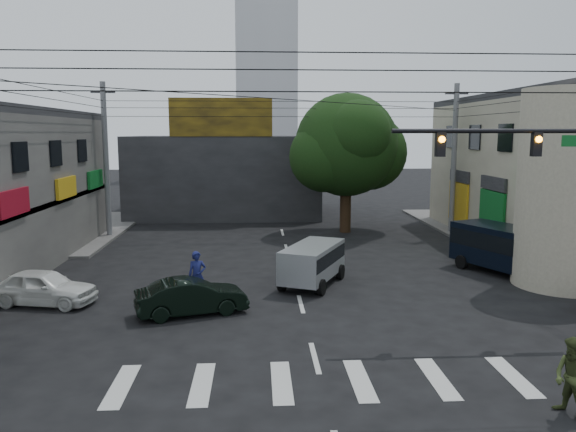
{
  "coord_description": "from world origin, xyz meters",
  "views": [
    {
      "loc": [
        -1.58,
        -17.89,
        6.24
      ],
      "look_at": [
        -0.36,
        4.0,
        2.99
      ],
      "focal_mm": 35.0,
      "sensor_mm": 36.0,
      "label": 1
    }
  ],
  "objects": [
    {
      "name": "ground",
      "position": [
        0.0,
        0.0,
        0.0
      ],
      "size": [
        160.0,
        160.0,
        0.0
      ],
      "primitive_type": "plane",
      "color": "black",
      "rests_on": "ground"
    },
    {
      "name": "sidewalk_far_right",
      "position": [
        18.0,
        18.0,
        0.07
      ],
      "size": [
        16.0,
        16.0,
        0.15
      ],
      "primitive_type": "cube",
      "color": "#514F4C",
      "rests_on": "ground"
    },
    {
      "name": "corner_column",
      "position": [
        11.0,
        4.0,
        4.0
      ],
      "size": [
        4.0,
        4.0,
        8.0
      ],
      "primitive_type": "cylinder",
      "color": "gray",
      "rests_on": "ground"
    },
    {
      "name": "building_far",
      "position": [
        -4.0,
        26.0,
        3.0
      ],
      "size": [
        14.0,
        10.0,
        6.0
      ],
      "primitive_type": "cube",
      "color": "#232326",
      "rests_on": "ground"
    },
    {
      "name": "billboard",
      "position": [
        -4.0,
        21.1,
        7.3
      ],
      "size": [
        7.0,
        0.3,
        2.6
      ],
      "primitive_type": "cube",
      "color": "olive",
      "rests_on": "building_far"
    },
    {
      "name": "tower_distant",
      "position": [
        0.0,
        70.0,
        22.0
      ],
      "size": [
        9.0,
        9.0,
        44.0
      ],
      "primitive_type": "cube",
      "color": "silver",
      "rests_on": "ground"
    },
    {
      "name": "street_tree",
      "position": [
        4.0,
        17.0,
        5.47
      ],
      "size": [
        6.4,
        6.4,
        8.7
      ],
      "color": "black",
      "rests_on": "ground"
    },
    {
      "name": "traffic_gantry",
      "position": [
        7.82,
        -1.0,
        4.83
      ],
      "size": [
        7.1,
        0.35,
        7.2
      ],
      "color": "black",
      "rests_on": "ground"
    },
    {
      "name": "utility_pole_far_left",
      "position": [
        -10.5,
        16.0,
        4.6
      ],
      "size": [
        0.32,
        0.32,
        9.2
      ],
      "primitive_type": "cylinder",
      "color": "#59595B",
      "rests_on": "ground"
    },
    {
      "name": "utility_pole_far_right",
      "position": [
        10.5,
        16.0,
        4.6
      ],
      "size": [
        0.32,
        0.32,
        9.2
      ],
      "primitive_type": "cylinder",
      "color": "#59595B",
      "rests_on": "ground"
    },
    {
      "name": "dark_sedan",
      "position": [
        -3.87,
        1.05,
        0.63
      ],
      "size": [
        3.48,
        4.56,
        1.25
      ],
      "primitive_type": "imported",
      "rotation": [
        0.0,
        0.0,
        1.87
      ],
      "color": "black",
      "rests_on": "ground"
    },
    {
      "name": "white_compact",
      "position": [
        -9.43,
        2.48,
        0.66
      ],
      "size": [
        3.14,
        4.49,
        1.31
      ],
      "primitive_type": "imported",
      "rotation": [
        0.0,
        0.0,
        1.36
      ],
      "color": "white",
      "rests_on": "ground"
    },
    {
      "name": "silver_minivan",
      "position": [
        0.69,
        4.62,
        0.84
      ],
      "size": [
        5.13,
        4.59,
        1.67
      ],
      "primitive_type": null,
      "rotation": [
        0.0,
        0.0,
        1.14
      ],
      "color": "gray",
      "rests_on": "ground"
    },
    {
      "name": "navy_van",
      "position": [
        9.52,
        5.77,
        1.06
      ],
      "size": [
        6.78,
        5.92,
        2.12
      ],
      "primitive_type": null,
      "rotation": [
        0.0,
        0.0,
        1.99
      ],
      "color": "black",
      "rests_on": "ground"
    },
    {
      "name": "traffic_officer",
      "position": [
        -3.86,
        2.85,
        0.92
      ],
      "size": [
        0.81,
        0.66,
        1.84
      ],
      "primitive_type": "imported",
      "rotation": [
        0.0,
        0.0,
        0.16
      ],
      "color": "#171B51",
      "rests_on": "ground"
    },
    {
      "name": "pedestrian_olive",
      "position": [
        5.33,
        -6.6,
        0.91
      ],
      "size": [
        1.38,
        1.32,
        1.82
      ],
      "primitive_type": "imported",
      "rotation": [
        0.0,
        0.0,
        -1.17
      ],
      "color": "#34401D",
      "rests_on": "ground"
    }
  ]
}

